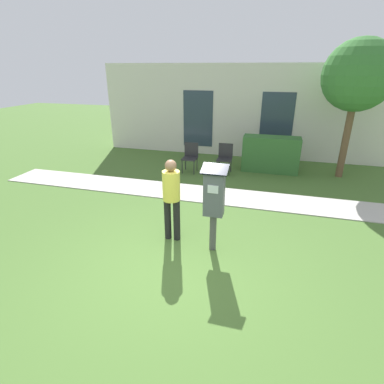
% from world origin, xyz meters
% --- Properties ---
extents(ground_plane, '(40.00, 40.00, 0.00)m').
position_xyz_m(ground_plane, '(0.00, 0.00, 0.00)').
color(ground_plane, '#476B2D').
extents(sidewalk, '(12.00, 1.10, 0.02)m').
position_xyz_m(sidewalk, '(0.00, 3.17, 0.01)').
color(sidewalk, '#B7B2A8').
rests_on(sidewalk, ground).
extents(building_facade, '(10.00, 0.26, 3.20)m').
position_xyz_m(building_facade, '(0.00, 7.13, 1.60)').
color(building_facade, silver).
rests_on(building_facade, ground).
extents(parking_meter, '(0.44, 0.31, 1.59)m').
position_xyz_m(parking_meter, '(0.48, 0.74, 1.02)').
color(parking_meter, '#4C4C4C').
rests_on(parking_meter, ground).
extents(person_standing, '(0.32, 0.32, 1.58)m').
position_xyz_m(person_standing, '(-0.34, 0.89, 0.93)').
color(person_standing, black).
rests_on(person_standing, ground).
extents(outdoor_chair_left, '(0.44, 0.44, 0.90)m').
position_xyz_m(outdoor_chair_left, '(-1.10, 4.90, 0.53)').
color(outdoor_chair_left, '#262628').
rests_on(outdoor_chair_left, ground).
extents(outdoor_chair_middle, '(0.44, 0.44, 0.90)m').
position_xyz_m(outdoor_chair_middle, '(-0.04, 5.06, 0.53)').
color(outdoor_chair_middle, '#262628').
rests_on(outdoor_chair_middle, ground).
extents(hedge_row, '(1.72, 0.60, 1.10)m').
position_xyz_m(hedge_row, '(1.32, 5.56, 0.55)').
color(hedge_row, '#33662D').
rests_on(hedge_row, ground).
extents(tree, '(1.90, 1.90, 3.82)m').
position_xyz_m(tree, '(3.38, 5.61, 2.84)').
color(tree, brown).
rests_on(tree, ground).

